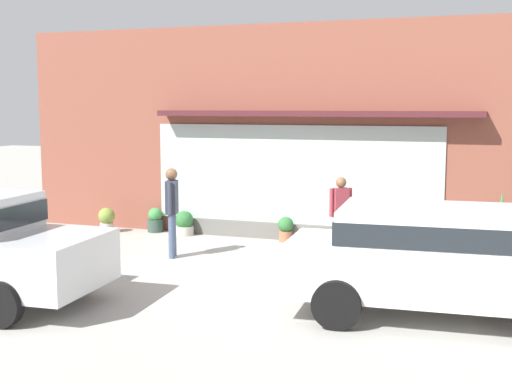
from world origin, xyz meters
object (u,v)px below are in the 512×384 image
(potted_plant_trailing_edge, at_px, (361,232))
(potted_plant_by_entrance, at_px, (107,219))
(potted_plant_doorstep, at_px, (155,220))
(parked_car_white, at_px, (440,255))
(potted_plant_near_hydrant, at_px, (184,223))
(potted_plant_window_right, at_px, (501,228))
(pedestrian_passerby, at_px, (172,205))
(fire_hydrant, at_px, (364,242))
(pedestrian_with_handbag, at_px, (342,211))
(potted_plant_low_front, at_px, (286,229))

(potted_plant_trailing_edge, height_order, potted_plant_by_entrance, potted_plant_trailing_edge)
(potted_plant_doorstep, bearing_deg, parked_car_white, -33.20)
(potted_plant_near_hydrant, xyz_separation_m, potted_plant_trailing_edge, (4.06, -0.08, 0.08))
(potted_plant_near_hydrant, xyz_separation_m, potted_plant_by_entrance, (-1.84, -0.30, 0.04))
(potted_plant_window_right, bearing_deg, potted_plant_doorstep, 176.36)
(potted_plant_trailing_edge, relative_size, potted_plant_by_entrance, 1.08)
(pedestrian_passerby, relative_size, potted_plant_by_entrance, 3.00)
(parked_car_white, relative_size, potted_plant_near_hydrant, 8.15)
(fire_hydrant, bearing_deg, potted_plant_trailing_edge, 102.43)
(parked_car_white, bearing_deg, fire_hydrant, 116.30)
(potted_plant_near_hydrant, distance_m, potted_plant_window_right, 6.77)
(pedestrian_passerby, bearing_deg, parked_car_white, -128.27)
(pedestrian_passerby, bearing_deg, potted_plant_window_right, -89.05)
(potted_plant_trailing_edge, bearing_deg, potted_plant_near_hydrant, 178.90)
(pedestrian_passerby, relative_size, potted_plant_doorstep, 3.07)
(potted_plant_near_hydrant, distance_m, potted_plant_by_entrance, 1.87)
(pedestrian_passerby, height_order, potted_plant_near_hydrant, pedestrian_passerby)
(potted_plant_near_hydrant, bearing_deg, parked_car_white, -35.75)
(pedestrian_with_handbag, xyz_separation_m, parked_car_white, (2.10, -3.31, -0.01))
(potted_plant_near_hydrant, bearing_deg, pedestrian_passerby, -70.27)
(potted_plant_by_entrance, bearing_deg, potted_plant_trailing_edge, 2.20)
(fire_hydrant, height_order, potted_plant_window_right, potted_plant_window_right)
(pedestrian_with_handbag, xyz_separation_m, potted_plant_doorstep, (-4.65, 1.10, -0.62))
(potted_plant_doorstep, distance_m, potted_plant_window_right, 7.59)
(potted_plant_near_hydrant, relative_size, potted_plant_window_right, 0.42)
(potted_plant_doorstep, height_order, potted_plant_trailing_edge, potted_plant_trailing_edge)
(pedestrian_passerby, distance_m, potted_plant_window_right, 6.26)
(potted_plant_window_right, bearing_deg, potted_plant_trailing_edge, 174.58)
(potted_plant_low_front, bearing_deg, fire_hydrant, -40.22)
(fire_hydrant, distance_m, potted_plant_by_entrance, 6.40)
(potted_plant_trailing_edge, height_order, potted_plant_window_right, potted_plant_window_right)
(potted_plant_by_entrance, bearing_deg, potted_plant_low_front, 4.99)
(pedestrian_with_handbag, bearing_deg, fire_hydrant, -84.68)
(pedestrian_passerby, relative_size, potted_plant_near_hydrant, 3.13)
(potted_plant_doorstep, xyz_separation_m, potted_plant_trailing_edge, (4.88, -0.23, 0.07))
(pedestrian_with_handbag, xyz_separation_m, potted_plant_by_entrance, (-5.68, 0.65, -0.58))
(parked_car_white, distance_m, potted_plant_window_right, 4.03)
(fire_hydrant, xyz_separation_m, potted_plant_doorstep, (-5.23, 1.79, -0.19))
(pedestrian_with_handbag, height_order, potted_plant_near_hydrant, pedestrian_with_handbag)
(pedestrian_with_handbag, bearing_deg, potted_plant_doorstep, 132.08)
(parked_car_white, distance_m, potted_plant_trailing_edge, 4.62)
(pedestrian_passerby, bearing_deg, fire_hydrant, -98.14)
(fire_hydrant, height_order, potted_plant_low_front, fire_hydrant)
(parked_car_white, bearing_deg, pedestrian_with_handbag, 118.52)
(fire_hydrant, bearing_deg, potted_plant_by_entrance, 167.90)
(potted_plant_doorstep, distance_m, potted_plant_low_front, 3.21)
(parked_car_white, bearing_deg, potted_plant_window_right, 74.44)
(pedestrian_with_handbag, height_order, pedestrian_passerby, pedestrian_passerby)
(pedestrian_with_handbag, bearing_deg, parked_car_white, -92.21)
(fire_hydrant, relative_size, potted_plant_window_right, 0.70)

